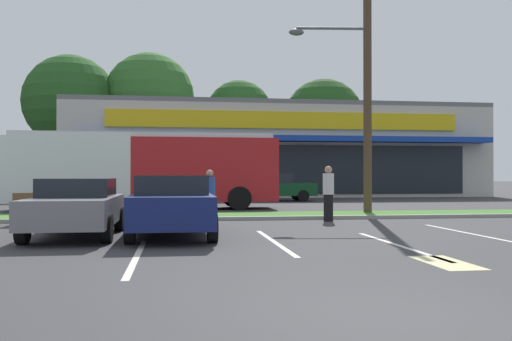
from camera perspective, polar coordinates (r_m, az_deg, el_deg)
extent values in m
plane|color=#38383A|center=(5.88, 15.65, -14.91)|extent=(240.00, 240.00, 0.00)
cube|color=#427A2D|center=(19.40, -1.35, -4.65)|extent=(56.00, 2.20, 0.12)
cube|color=#99968C|center=(18.20, -0.90, -4.93)|extent=(56.00, 0.24, 0.12)
cube|color=silver|center=(10.42, -12.10, -8.55)|extent=(0.12, 4.80, 0.01)
cube|color=silver|center=(12.34, 1.89, -7.30)|extent=(0.12, 4.80, 0.01)
cube|color=silver|center=(12.11, 14.34, -7.42)|extent=(0.12, 4.80, 0.01)
cube|color=silver|center=(15.15, 20.93, -6.00)|extent=(0.12, 4.80, 0.01)
cube|color=beige|center=(9.98, 18.88, -8.90)|extent=(0.70, 1.60, 0.01)
cube|color=#BCB7AD|center=(41.44, 1.73, 1.72)|extent=(28.74, 10.95, 6.13)
cube|color=black|center=(35.99, 3.24, 0.10)|extent=(24.14, 0.08, 3.19)
cube|color=#14389E|center=(35.42, 3.45, 3.29)|extent=(27.01, 1.40, 0.35)
cube|color=gold|center=(36.12, 3.25, 5.17)|extent=(22.99, 0.16, 1.10)
cube|color=slate|center=(41.69, 1.73, 6.14)|extent=(28.74, 10.95, 0.30)
cylinder|color=#473323|center=(49.85, -18.49, 0.59)|extent=(0.44, 0.44, 4.78)
sphere|color=#23511E|center=(50.23, -18.47, 6.71)|extent=(7.90, 7.90, 7.90)
cylinder|color=#473323|center=(49.64, -10.87, 0.90)|extent=(0.44, 0.44, 5.34)
sphere|color=#2D6026|center=(50.09, -10.86, 7.33)|extent=(7.84, 7.84, 7.84)
cylinder|color=#473323|center=(52.07, -1.74, 0.61)|extent=(0.44, 0.44, 4.94)
sphere|color=#23511E|center=(52.38, -1.74, 5.86)|extent=(6.19, 6.19, 6.19)
cylinder|color=#473323|center=(51.77, 6.96, 0.07)|extent=(0.44, 0.44, 3.94)
sphere|color=#1E4719|center=(52.03, 6.96, 5.27)|extent=(7.35, 7.35, 7.35)
cylinder|color=#4C3826|center=(20.89, 11.35, 8.51)|extent=(0.30, 0.30, 9.47)
cylinder|color=#59595B|center=(21.07, 7.78, 14.22)|extent=(2.59, 0.39, 0.10)
ellipsoid|color=#59595B|center=(20.86, 4.15, 13.94)|extent=(0.56, 0.32, 0.24)
cube|color=#AD191E|center=(24.39, -5.32, 0.06)|extent=(6.19, 2.65, 2.70)
cube|color=silver|center=(24.66, -18.39, 0.07)|extent=(5.07, 2.63, 2.70)
cube|color=silver|center=(24.41, -11.23, 3.47)|extent=(10.76, 2.47, 0.20)
cube|color=black|center=(25.66, -11.12, 1.12)|extent=(10.28, 0.23, 1.19)
cube|color=black|center=(25.20, -24.10, 0.82)|extent=(0.10, 2.17, 1.51)
cylinder|color=black|center=(23.67, -20.86, -2.80)|extent=(1.00, 0.32, 1.00)
cylinder|color=black|center=(25.97, -19.80, -2.60)|extent=(1.00, 0.32, 1.00)
cylinder|color=black|center=(23.18, -9.27, -2.88)|extent=(1.00, 0.32, 1.00)
cylinder|color=black|center=(25.52, -9.26, -2.66)|extent=(1.00, 0.32, 1.00)
cylinder|color=black|center=(23.37, -1.71, -2.86)|extent=(1.00, 0.32, 1.00)
cylinder|color=black|center=(25.70, -2.38, -2.65)|extent=(1.00, 0.32, 1.00)
cube|color=brown|center=(17.75, -21.00, -3.74)|extent=(1.60, 0.45, 0.06)
cube|color=brown|center=(17.55, -21.14, -2.87)|extent=(1.60, 0.06, 0.44)
cube|color=#333338|center=(17.64, -19.07, -4.50)|extent=(0.08, 0.36, 0.45)
cube|color=#333338|center=(17.91, -22.91, -4.43)|extent=(0.08, 0.36, 0.45)
cube|color=slate|center=(13.90, -17.93, -3.90)|extent=(1.83, 4.26, 0.63)
cube|color=black|center=(14.09, -17.78, -1.67)|extent=(1.61, 1.92, 0.44)
cylinder|color=black|center=(12.49, -15.03, -5.75)|extent=(0.22, 0.64, 0.64)
cylinder|color=black|center=(12.81, -22.79, -5.59)|extent=(0.22, 0.64, 0.64)
cylinder|color=black|center=(15.11, -13.83, -4.83)|extent=(0.22, 0.64, 0.64)
cylinder|color=black|center=(15.38, -20.29, -4.74)|extent=(0.22, 0.64, 0.64)
cube|color=#0C3F1E|center=(31.57, 2.17, -1.94)|extent=(4.26, 1.82, 0.70)
cube|color=black|center=(31.52, 1.79, -0.81)|extent=(1.92, 1.60, 0.54)
cylinder|color=black|center=(32.69, 4.18, -2.50)|extent=(0.64, 0.22, 0.64)
cylinder|color=black|center=(31.00, 4.87, -2.61)|extent=(0.64, 0.22, 0.64)
cylinder|color=black|center=(32.23, -0.42, -2.53)|extent=(0.64, 0.22, 0.64)
cylinder|color=black|center=(30.51, 0.02, -2.65)|extent=(0.64, 0.22, 0.64)
cube|color=#515459|center=(31.64, -13.59, -1.87)|extent=(4.47, 1.79, 0.75)
cube|color=black|center=(31.61, -13.18, -0.81)|extent=(2.01, 1.58, 0.42)
cylinder|color=black|center=(30.97, -16.29, -2.60)|extent=(0.64, 0.22, 0.64)
cylinder|color=black|center=(32.66, -15.87, -2.49)|extent=(0.64, 0.22, 0.64)
cylinder|color=black|center=(30.70, -11.16, -2.62)|extent=(0.64, 0.22, 0.64)
cylinder|color=black|center=(32.40, -11.00, -2.51)|extent=(0.64, 0.22, 0.64)
cube|color=navy|center=(13.57, -8.59, -3.85)|extent=(1.85, 4.64, 0.70)
cube|color=black|center=(13.32, -8.59, -1.45)|extent=(1.63, 2.09, 0.44)
cylinder|color=black|center=(15.06, -11.91, -4.85)|extent=(0.22, 0.64, 0.64)
cylinder|color=black|center=(15.05, -5.19, -4.86)|extent=(0.22, 0.64, 0.64)
cylinder|color=black|center=(12.20, -12.79, -5.87)|extent=(0.22, 0.64, 0.64)
cylinder|color=black|center=(12.19, -4.49, -5.89)|extent=(0.22, 0.64, 0.64)
cylinder|color=#726651|center=(17.06, -4.76, -4.09)|extent=(0.28, 0.28, 0.79)
cylinder|color=#264C99|center=(17.03, -4.76, -1.71)|extent=(0.33, 0.33, 0.63)
sphere|color=tan|center=(17.03, -4.76, -0.29)|extent=(0.22, 0.22, 0.22)
cylinder|color=black|center=(17.92, 7.42, -3.81)|extent=(0.30, 0.30, 0.85)
cylinder|color=silver|center=(17.90, 7.42, -1.37)|extent=(0.36, 0.36, 0.68)
sphere|color=tan|center=(17.89, 7.42, 0.09)|extent=(0.24, 0.24, 0.24)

